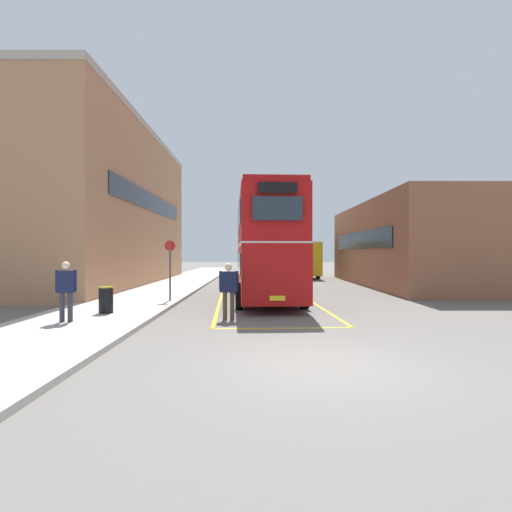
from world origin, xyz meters
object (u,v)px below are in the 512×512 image
at_px(double_decker_bus, 264,244).
at_px(single_deck_bus, 295,258).
at_px(pedestrian_waiting_near, 64,287).
at_px(litter_bin, 104,300).
at_px(bus_stop_sign, 168,264).
at_px(pedestrian_boarding, 227,287).

xyz_separation_m(double_decker_bus, single_deck_bus, (3.17, 17.48, -0.87)).
bearing_deg(pedestrian_waiting_near, single_deck_bus, 69.48).
xyz_separation_m(double_decker_bus, litter_bin, (-5.39, -5.00, -1.93)).
distance_m(double_decker_bus, single_deck_bus, 17.79).
height_order(double_decker_bus, bus_stop_sign, double_decker_bus).
bearing_deg(bus_stop_sign, double_decker_bus, 19.82).
height_order(double_decker_bus, pedestrian_boarding, double_decker_bus).
bearing_deg(litter_bin, single_deck_bus, 69.15).
relative_size(single_deck_bus, pedestrian_waiting_near, 5.38).
bearing_deg(double_decker_bus, litter_bin, -137.16).
relative_size(double_decker_bus, pedestrian_boarding, 5.60).
height_order(single_deck_bus, litter_bin, single_deck_bus).
bearing_deg(double_decker_bus, bus_stop_sign, -160.18).
xyz_separation_m(single_deck_bus, litter_bin, (-8.57, -22.49, -1.06)).
relative_size(pedestrian_waiting_near, litter_bin, 1.99).
height_order(double_decker_bus, pedestrian_waiting_near, double_decker_bus).
bearing_deg(single_deck_bus, pedestrian_waiting_near, -110.52).
relative_size(pedestrian_waiting_near, bus_stop_sign, 0.70).
height_order(pedestrian_boarding, litter_bin, pedestrian_boarding).
height_order(pedestrian_boarding, pedestrian_waiting_near, pedestrian_waiting_near).
relative_size(double_decker_bus, pedestrian_waiting_near, 5.81).
xyz_separation_m(pedestrian_boarding, pedestrian_waiting_near, (-4.60, -1.18, 0.09)).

